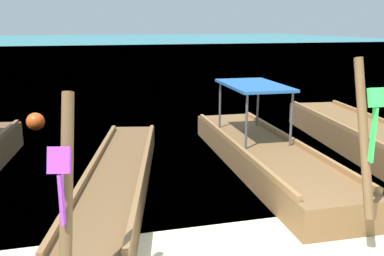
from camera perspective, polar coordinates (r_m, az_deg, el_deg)
sea_water at (r=65.70m, az=-13.01°, el=10.96°), size 120.00×120.00×0.00m
longtail_boat_violet_ribbon at (r=7.68m, az=-10.01°, el=-7.09°), size 2.34×6.97×2.35m
longtail_boat_green_ribbon at (r=8.97m, az=9.80°, el=-3.51°), size 1.56×6.66×2.56m
longtail_boat_blue_ribbon at (r=11.01m, az=21.77°, el=-1.03°), size 2.00×6.45×2.80m
mooring_buoy_near at (r=12.81m, az=-20.40°, el=0.81°), size 0.52×0.52×0.52m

